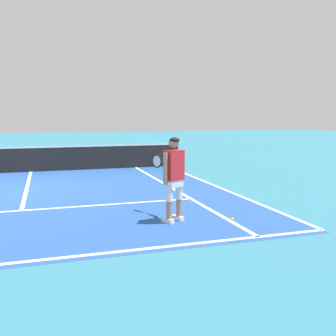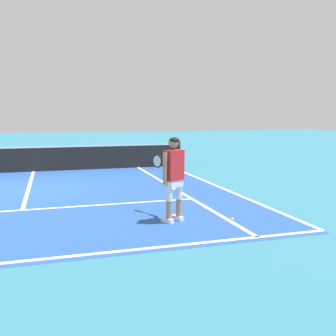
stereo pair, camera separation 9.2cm
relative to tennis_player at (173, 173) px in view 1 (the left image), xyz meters
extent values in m
plane|color=teal|center=(-3.00, 4.53, -0.99)|extent=(80.00, 80.00, 0.00)
cube|color=#234C93|center=(-3.00, 3.44, -0.99)|extent=(10.98, 10.12, 0.00)
cube|color=white|center=(-3.00, -1.42, -0.99)|extent=(10.98, 0.10, 0.01)
cube|color=white|center=(-3.00, 1.90, -0.99)|extent=(8.23, 0.10, 0.01)
cube|color=white|center=(-3.00, 5.10, -0.99)|extent=(0.10, 6.40, 0.01)
cube|color=white|center=(1.12, 3.44, -0.99)|extent=(0.10, 9.72, 0.01)
cube|color=white|center=(2.49, 3.44, -0.99)|extent=(0.10, 9.72, 0.01)
cylinder|color=#333338|center=(2.94, 8.30, -0.45)|extent=(0.08, 0.08, 1.07)
cube|color=black|center=(-3.00, 8.30, -0.53)|extent=(11.84, 0.02, 0.91)
cube|color=white|center=(-3.00, 8.30, -0.05)|extent=(11.84, 0.03, 0.06)
cube|color=white|center=(-0.14, -0.06, -0.94)|extent=(0.22, 0.30, 0.09)
cube|color=white|center=(0.11, 0.07, -0.94)|extent=(0.22, 0.30, 0.09)
cylinder|color=#A37556|center=(-0.12, -0.09, -0.72)|extent=(0.11, 0.11, 0.36)
cylinder|color=silver|center=(-0.12, -0.09, -0.33)|extent=(0.14, 0.14, 0.41)
cylinder|color=#A37556|center=(0.13, 0.03, -0.72)|extent=(0.11, 0.11, 0.36)
cylinder|color=silver|center=(0.13, 0.03, -0.33)|extent=(0.14, 0.14, 0.41)
cube|color=silver|center=(0.01, -0.03, -0.17)|extent=(0.39, 0.33, 0.20)
cube|color=red|center=(0.01, -0.03, 0.17)|extent=(0.44, 0.37, 0.60)
cylinder|color=#A37556|center=(-0.21, -0.14, 0.12)|extent=(0.09, 0.09, 0.62)
cylinder|color=red|center=(0.20, 0.17, 0.32)|extent=(0.20, 0.27, 0.29)
cylinder|color=#A37556|center=(0.14, 0.38, 0.18)|extent=(0.20, 0.30, 0.14)
sphere|color=#A37556|center=(0.00, -0.02, 0.62)|extent=(0.21, 0.21, 0.21)
ellipsoid|color=black|center=(0.01, -0.04, 0.67)|extent=(0.27, 0.27, 0.12)
cylinder|color=#232326|center=(0.06, 0.58, 0.15)|extent=(0.12, 0.19, 0.03)
cylinder|color=black|center=(-0.01, 0.71, 0.15)|extent=(0.07, 0.10, 0.02)
torus|color=black|center=(-0.09, 0.88, 0.15)|extent=(0.16, 0.28, 0.30)
cylinder|color=silver|center=(-0.09, 0.88, 0.15)|extent=(0.12, 0.22, 0.25)
sphere|color=#CCE02D|center=(1.17, -0.32, -0.96)|extent=(0.07, 0.07, 0.07)
camera|label=1|loc=(-2.41, -7.23, 1.14)|focal=41.25mm
camera|label=2|loc=(-2.32, -7.26, 1.14)|focal=41.25mm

